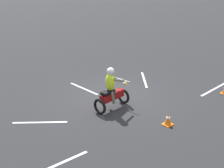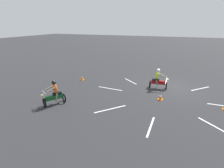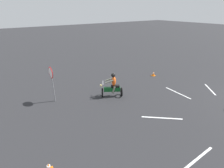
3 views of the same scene
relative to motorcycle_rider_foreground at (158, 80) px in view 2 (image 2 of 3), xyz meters
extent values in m
plane|color=#28282B|center=(-0.84, -0.71, -0.73)|extent=(120.00, 120.00, 0.00)
torus|color=black|center=(-0.68, -0.03, -0.43)|extent=(0.13, 0.60, 0.60)
torus|color=black|center=(0.61, 0.03, -0.43)|extent=(0.13, 0.60, 0.60)
cube|color=maroon|center=(-0.03, 0.00, -0.21)|extent=(1.11, 0.29, 0.28)
cube|color=black|center=(0.18, 0.01, 0.01)|extent=(0.57, 0.29, 0.10)
cylinder|color=silver|center=(-0.63, -0.03, 0.27)|extent=(0.07, 0.70, 0.04)
sphere|color=#F2E08C|center=(-0.76, -0.04, 0.09)|extent=(0.17, 0.17, 0.16)
ellipsoid|color=#CCEA26|center=(0.08, 0.00, 0.37)|extent=(0.30, 0.41, 0.64)
cylinder|color=slate|center=(-0.22, 0.19, 0.42)|extent=(0.55, 0.12, 0.27)
cylinder|color=slate|center=(-0.20, -0.21, 0.42)|extent=(0.55, 0.12, 0.27)
cylinder|color=slate|center=(0.06, 0.14, -0.21)|extent=(0.25, 0.13, 0.51)
cylinder|color=slate|center=(0.07, -0.14, -0.21)|extent=(0.25, 0.13, 0.51)
sphere|color=white|center=(0.05, 0.00, 0.79)|extent=(0.29, 0.29, 0.28)
torus|color=black|center=(6.24, 6.14, -0.43)|extent=(0.56, 0.41, 0.60)
torus|color=black|center=(5.55, 5.04, -0.43)|extent=(0.56, 0.41, 0.60)
cube|color=#0F4C1E|center=(5.90, 5.59, -0.21)|extent=(0.79, 1.06, 0.28)
cube|color=black|center=(5.78, 5.40, 0.01)|extent=(0.52, 0.61, 0.10)
cylinder|color=silver|center=(6.22, 6.10, 0.27)|extent=(0.61, 0.41, 0.04)
sphere|color=#F2E08C|center=(6.29, 6.21, 0.09)|extent=(0.22, 0.22, 0.16)
ellipsoid|color=#EA5919|center=(5.83, 5.49, 0.37)|extent=(0.49, 0.45, 0.64)
cylinder|color=slate|center=(6.16, 5.63, 0.42)|extent=(0.37, 0.51, 0.27)
cylinder|color=slate|center=(5.82, 5.85, 0.42)|extent=(0.37, 0.51, 0.27)
cylinder|color=slate|center=(5.96, 5.43, -0.21)|extent=(0.23, 0.27, 0.51)
cylinder|color=slate|center=(5.73, 5.58, -0.21)|extent=(0.23, 0.27, 0.51)
sphere|color=black|center=(5.85, 5.52, 0.79)|extent=(0.39, 0.39, 0.28)
cube|color=orange|center=(-0.52, 2.25, -0.71)|extent=(0.32, 0.32, 0.03)
cone|color=orange|center=(-0.52, 2.25, -0.51)|extent=(0.24, 0.24, 0.37)
cylinder|color=white|center=(-0.52, 2.25, -0.46)|extent=(0.13, 0.13, 0.05)
cube|color=orange|center=(6.95, 0.34, -0.71)|extent=(0.32, 0.32, 0.03)
cone|color=orange|center=(6.95, 0.34, -0.52)|extent=(0.24, 0.24, 0.36)
cylinder|color=white|center=(6.95, 0.34, -0.46)|extent=(0.13, 0.13, 0.05)
cube|color=silver|center=(3.59, 1.52, -0.72)|extent=(2.13, 0.24, 0.01)
cube|color=silver|center=(2.21, 4.87, -0.72)|extent=(1.53, 1.71, 0.01)
cube|color=silver|center=(-0.47, 5.90, -0.72)|extent=(0.11, 2.03, 0.01)
cube|color=silver|center=(-3.50, 4.59, -0.72)|extent=(1.38, 1.30, 0.01)
cube|color=silver|center=(-3.31, -1.20, -0.72)|extent=(1.49, 1.58, 0.01)
cube|color=silver|center=(-0.51, -2.30, -0.72)|extent=(0.10, 1.87, 0.01)
cube|color=silver|center=(2.56, -0.93, -0.72)|extent=(1.48, 1.33, 0.01)
camera|label=1|loc=(7.40, 7.76, 4.48)|focal=50.00mm
camera|label=2|loc=(-1.49, 13.95, 4.37)|focal=28.00mm
camera|label=3|loc=(-2.71, 11.73, 4.79)|focal=28.00mm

